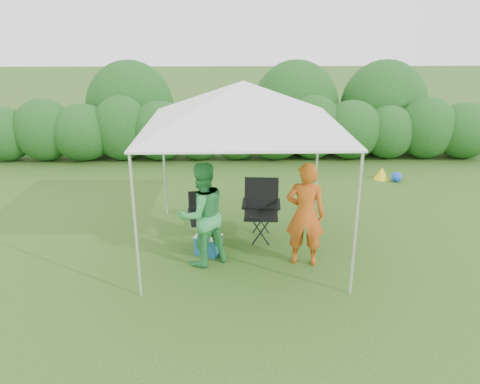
{
  "coord_description": "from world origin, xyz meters",
  "views": [
    {
      "loc": [
        -0.22,
        -6.79,
        3.69
      ],
      "look_at": [
        -0.05,
        0.4,
        1.05
      ],
      "focal_mm": 35.0,
      "sensor_mm": 36.0,
      "label": 1
    }
  ],
  "objects_px": {
    "man": "(305,214)",
    "chair_left": "(203,213)",
    "chair_right": "(261,205)",
    "canopy": "(243,105)",
    "woman": "(202,214)",
    "cooler": "(208,245)"
  },
  "relations": [
    {
      "from": "man",
      "to": "chair_left",
      "type": "bearing_deg",
      "value": -18.77
    },
    {
      "from": "chair_right",
      "to": "chair_left",
      "type": "xyz_separation_m",
      "value": [
        -1.03,
        -0.05,
        -0.12
      ]
    },
    {
      "from": "canopy",
      "to": "man",
      "type": "bearing_deg",
      "value": -31.44
    },
    {
      "from": "chair_left",
      "to": "man",
      "type": "xyz_separation_m",
      "value": [
        1.65,
        -0.95,
        0.36
      ]
    },
    {
      "from": "man",
      "to": "woman",
      "type": "height_order",
      "value": "man"
    },
    {
      "from": "chair_right",
      "to": "man",
      "type": "xyz_separation_m",
      "value": [
        0.62,
        -1.0,
        0.24
      ]
    },
    {
      "from": "canopy",
      "to": "woman",
      "type": "bearing_deg",
      "value": -140.48
    },
    {
      "from": "chair_right",
      "to": "man",
      "type": "distance_m",
      "value": 1.2
    },
    {
      "from": "chair_right",
      "to": "cooler",
      "type": "distance_m",
      "value": 1.22
    },
    {
      "from": "chair_left",
      "to": "man",
      "type": "relative_size",
      "value": 0.5
    },
    {
      "from": "canopy",
      "to": "chair_left",
      "type": "height_order",
      "value": "canopy"
    },
    {
      "from": "woman",
      "to": "canopy",
      "type": "bearing_deg",
      "value": -170.26
    },
    {
      "from": "canopy",
      "to": "chair_left",
      "type": "bearing_deg",
      "value": 152.34
    },
    {
      "from": "canopy",
      "to": "woman",
      "type": "height_order",
      "value": "canopy"
    },
    {
      "from": "woman",
      "to": "chair_right",
      "type": "bearing_deg",
      "value": -165.91
    },
    {
      "from": "canopy",
      "to": "woman",
      "type": "xyz_separation_m",
      "value": [
        -0.66,
        -0.54,
        -1.62
      ]
    },
    {
      "from": "man",
      "to": "woman",
      "type": "distance_m",
      "value": 1.62
    },
    {
      "from": "chair_left",
      "to": "woman",
      "type": "bearing_deg",
      "value": -95.92
    },
    {
      "from": "man",
      "to": "woman",
      "type": "relative_size",
      "value": 1.0
    },
    {
      "from": "canopy",
      "to": "chair_left",
      "type": "relative_size",
      "value": 3.63
    },
    {
      "from": "chair_right",
      "to": "chair_left",
      "type": "height_order",
      "value": "chair_right"
    },
    {
      "from": "woman",
      "to": "chair_left",
      "type": "bearing_deg",
      "value": -117.37
    }
  ]
}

